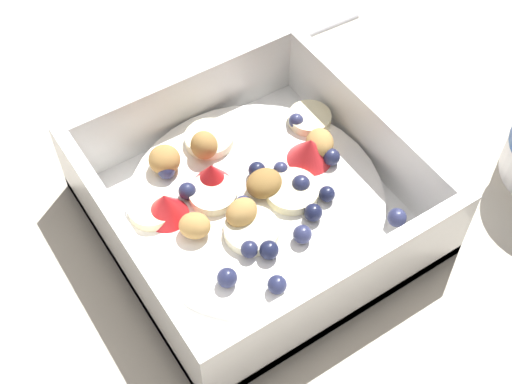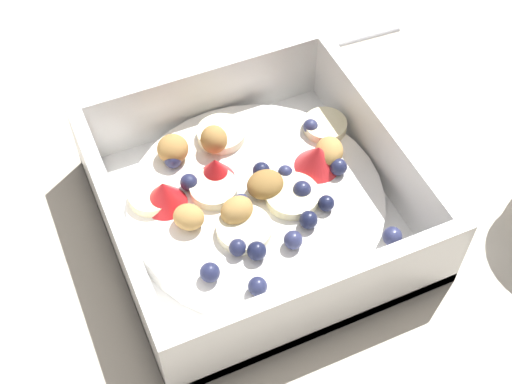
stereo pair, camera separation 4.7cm
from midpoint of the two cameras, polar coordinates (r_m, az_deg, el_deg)
name	(u,v)px [view 2 (the right image)]	position (r m, az deg, el deg)	size (l,w,h in m)	color
ground_plane	(238,239)	(0.48, 1.31, -4.03)	(2.40, 2.40, 0.00)	beige
fruit_bowl	(255,200)	(0.48, 2.71, -0.80)	(0.20, 0.20, 0.06)	white
spoon	(268,59)	(0.60, 3.29, 10.54)	(0.03, 0.17, 0.01)	silver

